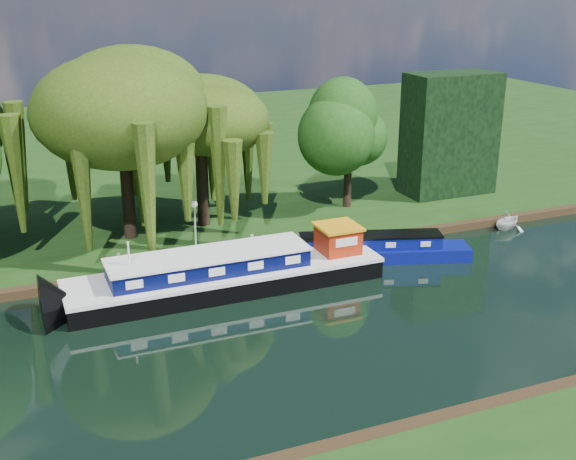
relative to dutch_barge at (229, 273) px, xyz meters
name	(u,v)px	position (x,y,z in m)	size (l,w,h in m)	color
ground	(253,340)	(-0.73, -5.35, -0.81)	(120.00, 120.00, 0.00)	black
far_bank	(113,156)	(-0.73, 28.65, -0.58)	(120.00, 52.00, 0.45)	black
dutch_barge	(229,273)	(0.00, 0.00, 0.00)	(15.40, 3.49, 3.25)	black
narrowboat	(370,250)	(8.13, 0.71, -0.25)	(10.69, 4.99, 1.56)	navy
white_cruiser	(507,229)	(18.13, 1.95, -0.81)	(2.04, 2.36, 1.24)	silver
willow_left	(121,109)	(-3.23, 7.97, 6.88)	(8.31, 8.31, 9.96)	black
willow_right	(200,130)	(1.18, 8.44, 5.30)	(6.36, 6.36, 7.75)	black
tree_far_right	(349,131)	(10.63, 8.37, 4.48)	(4.28, 4.28, 7.01)	black
conifer_hedge	(450,134)	(18.27, 8.65, 3.64)	(6.00, 3.00, 8.00)	black
lamppost	(195,211)	(-0.23, 5.15, 1.61)	(0.36, 0.36, 2.56)	silver
mooring_posts	(188,253)	(-1.23, 3.05, 0.14)	(19.16, 0.16, 1.00)	silver
reeds_near	(505,384)	(6.15, -12.93, -0.26)	(33.70, 1.50, 1.10)	#1C4211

